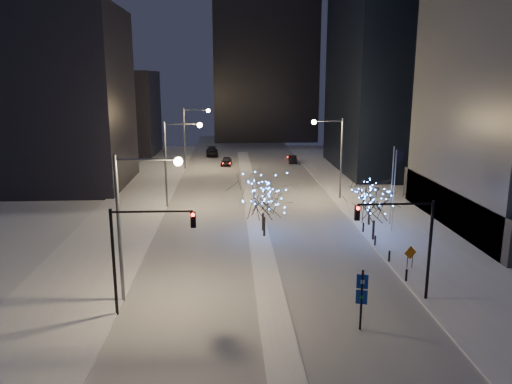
{
  "coord_description": "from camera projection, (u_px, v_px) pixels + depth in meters",
  "views": [
    {
      "loc": [
        -2.75,
        -29.72,
        14.8
      ],
      "look_at": [
        -0.42,
        12.77,
        5.0
      ],
      "focal_mm": 35.0,
      "sensor_mm": 36.0,
      "label": 1
    }
  ],
  "objects": [
    {
      "name": "traffic_signal_east",
      "position": [
        408.0,
        234.0,
        32.76
      ],
      "size": [
        5.26,
        0.43,
        7.0
      ],
      "color": "black",
      "rests_on": "ground"
    },
    {
      "name": "street_lamp_w_far",
      "position": [
        191.0,
        130.0,
        81.05
      ],
      "size": [
        4.4,
        0.56,
        10.0
      ],
      "color": "#595E66",
      "rests_on": "ground"
    },
    {
      "name": "ground",
      "position": [
        273.0,
        311.0,
        32.38
      ],
      "size": [
        160.0,
        160.0,
        0.0
      ],
      "primitive_type": "plane",
      "color": "white",
      "rests_on": "ground"
    },
    {
      "name": "east_sidewalk",
      "position": [
        398.0,
        220.0,
        52.63
      ],
      "size": [
        10.0,
        90.0,
        0.15
      ],
      "primitive_type": "cube",
      "color": "white",
      "rests_on": "ground"
    },
    {
      "name": "street_lamp_w_mid",
      "position": [
        174.0,
        152.0,
        56.72
      ],
      "size": [
        4.4,
        0.56,
        10.0
      ],
      "color": "#595E66",
      "rests_on": "ground"
    },
    {
      "name": "west_sidewalk",
      "position": [
        120.0,
        225.0,
        51.08
      ],
      "size": [
        8.0,
        90.0,
        0.15
      ],
      "primitive_type": "cube",
      "color": "white",
      "rests_on": "ground"
    },
    {
      "name": "holiday_tree_median_near",
      "position": [
        264.0,
        197.0,
        46.39
      ],
      "size": [
        6.69,
        6.69,
        6.13
      ],
      "color": "black",
      "rests_on": "median"
    },
    {
      "name": "street_lamp_east",
      "position": [
        334.0,
        148.0,
        60.67
      ],
      "size": [
        3.9,
        0.56,
        10.0
      ],
      "color": "#595E66",
      "rests_on": "ground"
    },
    {
      "name": "holiday_tree_plaza_near",
      "position": [
        375.0,
        205.0,
        45.49
      ],
      "size": [
        5.07,
        5.07,
        5.09
      ],
      "color": "black",
      "rests_on": "east_sidewalk"
    },
    {
      "name": "car_mid",
      "position": [
        292.0,
        159.0,
        88.56
      ],
      "size": [
        1.65,
        4.12,
        1.33
      ],
      "primitive_type": "imported",
      "rotation": [
        0.0,
        0.0,
        3.08
      ],
      "color": "black",
      "rests_on": "ground"
    },
    {
      "name": "car_far",
      "position": [
        212.0,
        152.0,
        96.11
      ],
      "size": [
        2.55,
        5.68,
        1.62
      ],
      "primitive_type": "imported",
      "rotation": [
        0.0,
        0.0,
        0.05
      ],
      "color": "black",
      "rests_on": "ground"
    },
    {
      "name": "road",
      "position": [
        250.0,
        191.0,
        66.44
      ],
      "size": [
        20.0,
        130.0,
        0.02
      ],
      "primitive_type": "cube",
      "color": "#B4B9C4",
      "rests_on": "ground"
    },
    {
      "name": "horizon_block",
      "position": [
        265.0,
        50.0,
        117.51
      ],
      "size": [
        24.0,
        14.0,
        42.0
      ],
      "primitive_type": "cube",
      "color": "black",
      "rests_on": "ground"
    },
    {
      "name": "wayfinding_sign",
      "position": [
        362.0,
        294.0,
        29.45
      ],
      "size": [
        0.67,
        0.29,
        3.8
      ],
      "rotation": [
        0.0,
        0.0,
        -0.31
      ],
      "color": "black",
      "rests_on": "ground"
    },
    {
      "name": "traffic_signal_west",
      "position": [
        138.0,
        244.0,
        30.86
      ],
      "size": [
        5.26,
        0.43,
        7.0
      ],
      "color": "black",
      "rests_on": "ground"
    },
    {
      "name": "car_near",
      "position": [
        226.0,
        161.0,
        85.76
      ],
      "size": [
        2.07,
        4.36,
        1.44
      ],
      "primitive_type": "imported",
      "rotation": [
        0.0,
        0.0,
        -0.09
      ],
      "color": "black",
      "rests_on": "ground"
    },
    {
      "name": "filler_west_far",
      "position": [
        109.0,
        113.0,
        97.31
      ],
      "size": [
        18.0,
        16.0,
        16.0
      ],
      "primitive_type": "cube",
      "color": "black",
      "rests_on": "ground"
    },
    {
      "name": "filler_west_near",
      "position": [
        41.0,
        99.0,
        67.12
      ],
      "size": [
        22.0,
        18.0,
        24.0
      ],
      "primitive_type": "cube",
      "color": "black",
      "rests_on": "ground"
    },
    {
      "name": "bollards",
      "position": [
        382.0,
        248.0,
        42.52
      ],
      "size": [
        0.16,
        12.16,
        0.9
      ],
      "color": "black",
      "rests_on": "east_sidewalk"
    },
    {
      "name": "holiday_tree_plaza_far",
      "position": [
        370.0,
        196.0,
        50.15
      ],
      "size": [
        3.85,
        3.85,
        4.72
      ],
      "color": "black",
      "rests_on": "east_sidewalk"
    },
    {
      "name": "median",
      "position": [
        252.0,
        200.0,
        61.56
      ],
      "size": [
        2.0,
        80.0,
        0.15
      ],
      "primitive_type": "cube",
      "color": "white",
      "rests_on": "ground"
    },
    {
      "name": "construction_sign",
      "position": [
        410.0,
        255.0,
        39.01
      ],
      "size": [
        1.08,
        0.35,
        1.83
      ],
      "rotation": [
        0.0,
        0.0,
        0.28
      ],
      "color": "black",
      "rests_on": "east_sidewalk"
    },
    {
      "name": "flagpoles",
      "position": [
        394.0,
        182.0,
        48.81
      ],
      "size": [
        1.35,
        2.6,
        8.0
      ],
      "color": "silver",
      "rests_on": "east_sidewalk"
    },
    {
      "name": "street_lamp_w_near",
      "position": [
        134.0,
        208.0,
        32.4
      ],
      "size": [
        4.4,
        0.56,
        10.0
      ],
      "color": "#595E66",
      "rests_on": "ground"
    },
    {
      "name": "holiday_tree_median_far",
      "position": [
        263.0,
        199.0,
        48.24
      ],
      "size": [
        4.54,
        4.54,
        4.83
      ],
      "color": "black",
      "rests_on": "median"
    }
  ]
}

